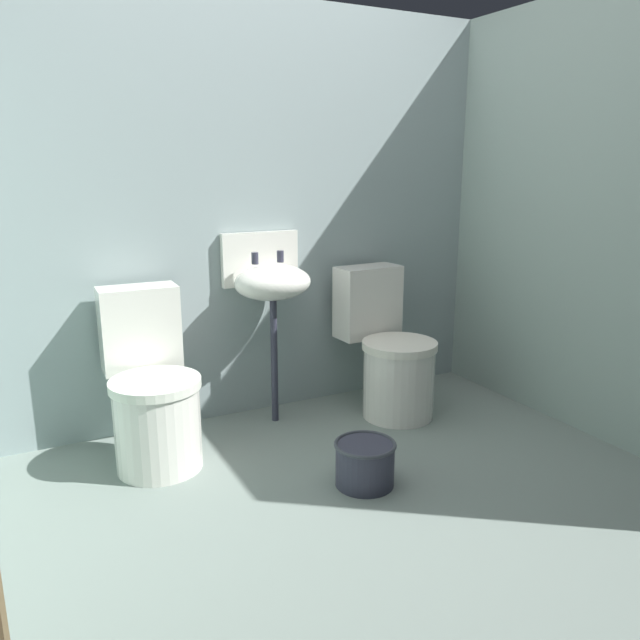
{
  "coord_description": "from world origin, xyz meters",
  "views": [
    {
      "loc": [
        -1.16,
        -1.98,
        1.34
      ],
      "look_at": [
        0.0,
        0.27,
        0.7
      ],
      "focal_mm": 35.04,
      "sensor_mm": 36.0,
      "label": 1
    }
  ],
  "objects_px": {
    "toilet_right": "(389,355)",
    "bucket": "(365,463)",
    "toilet_left": "(152,394)",
    "sink": "(271,281)"
  },
  "relations": [
    {
      "from": "toilet_right",
      "to": "bucket",
      "type": "xyz_separation_m",
      "value": [
        -0.55,
        -0.65,
        -0.22
      ]
    },
    {
      "from": "toilet_left",
      "to": "bucket",
      "type": "distance_m",
      "value": 1.01
    },
    {
      "from": "toilet_left",
      "to": "sink",
      "type": "relative_size",
      "value": 0.79
    },
    {
      "from": "toilet_right",
      "to": "sink",
      "type": "distance_m",
      "value": 0.77
    },
    {
      "from": "toilet_left",
      "to": "sink",
      "type": "bearing_deg",
      "value": -162.68
    },
    {
      "from": "bucket",
      "to": "sink",
      "type": "bearing_deg",
      "value": 94.54
    },
    {
      "from": "sink",
      "to": "toilet_right",
      "type": "bearing_deg",
      "value": -17.1
    },
    {
      "from": "toilet_right",
      "to": "sink",
      "type": "relative_size",
      "value": 0.79
    },
    {
      "from": "toilet_right",
      "to": "bucket",
      "type": "height_order",
      "value": "toilet_right"
    },
    {
      "from": "toilet_left",
      "to": "toilet_right",
      "type": "relative_size",
      "value": 1.0
    }
  ]
}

